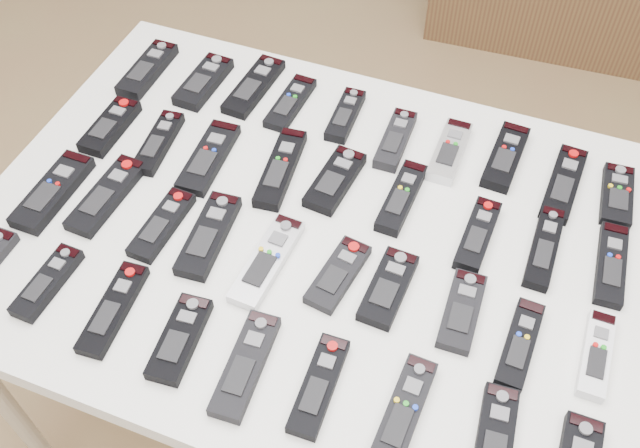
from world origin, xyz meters
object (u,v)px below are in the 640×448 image
(remote_4, at_px, (345,115))
(remote_5, at_px, (395,140))
(remote_1, at_px, (204,82))
(remote_35, at_px, (403,413))
(remote_26, at_px, (462,311))
(remote_3, at_px, (290,103))
(remote_7, at_px, (505,157))
(remote_14, at_px, (335,180))
(remote_17, at_px, (544,248))
(remote_31, at_px, (113,309))
(remote_10, at_px, (110,126))
(remote_0, at_px, (148,69))
(remote_20, at_px, (107,195))
(remote_8, at_px, (564,183))
(remote_16, at_px, (478,235))
(remote_23, at_px, (267,261))
(remote_25, at_px, (388,288))
(remote_24, at_px, (338,274))
(remote_2, at_px, (254,86))
(remote_18, at_px, (611,264))
(remote_12, at_px, (209,157))
(remote_21, at_px, (162,225))
(remote_30, at_px, (47,282))
(remote_19, at_px, (53,191))
(remote_33, at_px, (246,365))
(remote_28, at_px, (596,355))
(remote_9, at_px, (617,195))
(remote_22, at_px, (209,235))
(remote_6, at_px, (450,151))
(remote_13, at_px, (281,168))
(remote_11, at_px, (159,143))
(remote_34, at_px, (319,385))
(table, at_px, (320,250))
(remote_27, at_px, (520,344))

(remote_4, distance_m, remote_5, 0.12)
(remote_1, distance_m, remote_35, 0.84)
(remote_26, bearing_deg, remote_3, 139.23)
(remote_7, height_order, remote_14, remote_7)
(remote_5, relative_size, remote_17, 0.89)
(remote_17, xyz_separation_m, remote_31, (-0.64, -0.38, -0.00))
(remote_4, xyz_separation_m, remote_10, (-0.43, -0.20, 0.00))
(remote_0, distance_m, remote_20, 0.37)
(remote_8, height_order, remote_16, remote_16)
(remote_23, bearing_deg, remote_25, 8.90)
(remote_3, relative_size, remote_24, 1.10)
(remote_2, relative_size, remote_25, 1.25)
(remote_18, xyz_separation_m, remote_24, (-0.43, -0.19, 0.00))
(remote_12, distance_m, remote_21, 0.18)
(remote_12, distance_m, remote_31, 0.37)
(remote_30, relative_size, remote_35, 0.80)
(remote_19, relative_size, remote_33, 1.04)
(remote_31, bearing_deg, remote_8, 35.75)
(remote_23, relative_size, remote_28, 1.27)
(remote_16, bearing_deg, remote_9, 42.52)
(remote_22, bearing_deg, remote_6, 41.34)
(remote_12, xyz_separation_m, remote_13, (0.14, 0.02, 0.00))
(remote_12, distance_m, remote_20, 0.21)
(remote_11, distance_m, remote_20, 0.16)
(remote_21, height_order, remote_26, same)
(remote_9, relative_size, remote_19, 0.77)
(remote_5, bearing_deg, remote_20, -145.09)
(remote_2, xyz_separation_m, remote_23, (0.21, -0.41, 0.00))
(remote_10, distance_m, remote_24, 0.58)
(remote_20, height_order, remote_34, same)
(table, relative_size, remote_18, 7.21)
(remote_3, height_order, remote_8, remote_8)
(remote_9, xyz_separation_m, remote_26, (-0.21, -0.35, 0.00))
(remote_21, distance_m, remote_33, 0.33)
(remote_13, relative_size, remote_26, 1.32)
(remote_10, distance_m, remote_33, 0.62)
(remote_25, bearing_deg, remote_12, 161.09)
(remote_27, xyz_separation_m, remote_34, (-0.27, -0.18, 0.00))
(remote_1, height_order, remote_28, remote_1)
(remote_20, xyz_separation_m, remote_27, (0.78, -0.03, -0.00))
(table, height_order, remote_21, remote_21)
(remote_19, distance_m, remote_26, 0.78)
(remote_6, xyz_separation_m, remote_35, (0.07, -0.56, 0.00))
(remote_30, height_order, remote_35, remote_35)
(remote_31, bearing_deg, remote_30, 173.29)
(remote_35, bearing_deg, remote_7, 89.52)
(remote_12, bearing_deg, remote_19, -144.22)
(remote_1, bearing_deg, remote_17, -11.17)
(remote_18, distance_m, remote_27, 0.24)
(remote_6, relative_size, remote_19, 0.85)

